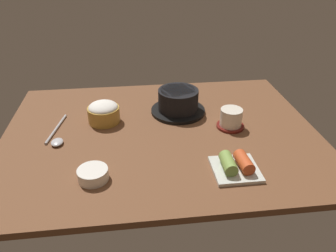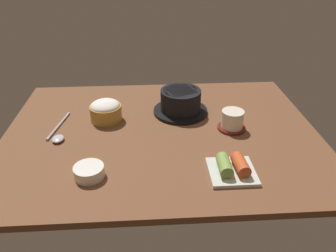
{
  "view_description": "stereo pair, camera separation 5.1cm",
  "coord_description": "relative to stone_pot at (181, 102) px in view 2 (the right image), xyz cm",
  "views": [
    {
      "loc": [
        -8.87,
        -91.13,
        57.22
      ],
      "look_at": [
        2.0,
        -2.0,
        5.0
      ],
      "focal_mm": 35.53,
      "sensor_mm": 36.0,
      "label": 1
    },
    {
      "loc": [
        -3.75,
        -91.6,
        57.22
      ],
      "look_at": [
        2.0,
        -2.0,
        5.0
      ],
      "focal_mm": 35.53,
      "sensor_mm": 36.0,
      "label": 2
    }
  ],
  "objects": [
    {
      "name": "dining_table",
      "position": [
        -7.36,
        -12.53,
        -5.1
      ],
      "size": [
        100.0,
        76.0,
        2.0
      ],
      "primitive_type": "cube",
      "color": "brown",
      "rests_on": "ground"
    },
    {
      "name": "stone_pot",
      "position": [
        0.0,
        0.0,
        0.0
      ],
      "size": [
        19.08,
        19.08,
        8.54
      ],
      "color": "black",
      "rests_on": "dining_table"
    },
    {
      "name": "rice_bowl",
      "position": [
        -25.69,
        -3.81,
        -0.46
      ],
      "size": [
        10.6,
        10.6,
        7.17
      ],
      "color": "#B78C38",
      "rests_on": "dining_table"
    },
    {
      "name": "tea_cup_with_saucer",
      "position": [
        15.48,
        -12.17,
        -0.92
      ],
      "size": [
        9.02,
        9.02,
        6.51
      ],
      "color": "maroon",
      "rests_on": "dining_table"
    },
    {
      "name": "kimchi_plate",
      "position": [
        10.25,
        -35.37,
        -2.37
      ],
      "size": [
        12.21,
        12.21,
        4.5
      ],
      "color": "silver",
      "rests_on": "dining_table"
    },
    {
      "name": "side_bowl_near",
      "position": [
        -27.22,
        -34.33,
        -2.42
      ],
      "size": [
        7.95,
        7.95,
        3.11
      ],
      "color": "white",
      "rests_on": "dining_table"
    },
    {
      "name": "spoon",
      "position": [
        -39.86,
        -13.11,
        -3.49
      ],
      "size": [
        5.65,
        20.08,
        1.35
      ],
      "color": "#B7B7BC",
      "rests_on": "dining_table"
    }
  ]
}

